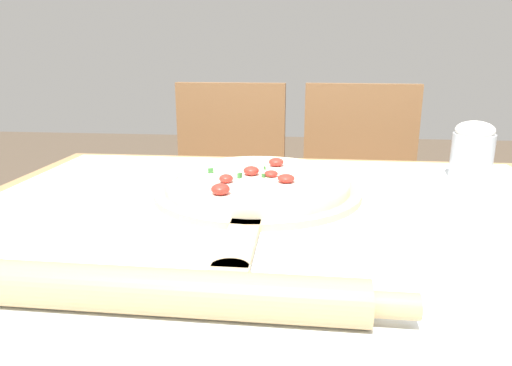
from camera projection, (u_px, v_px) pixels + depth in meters
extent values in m
cube|color=#A87F51|center=(274.00, 228.00, 0.74)|extent=(1.14, 0.92, 0.03)
cylinder|color=#A87F51|center=(100.00, 291.00, 1.28)|extent=(0.06, 0.06, 0.71)
cylinder|color=#A87F51|center=(481.00, 312.00, 1.18)|extent=(0.06, 0.06, 0.71)
cube|color=silver|center=(274.00, 218.00, 0.74)|extent=(1.06, 0.84, 0.00)
cylinder|color=#D6B784|center=(258.00, 191.00, 0.86)|extent=(0.38, 0.38, 0.01)
cube|color=#D6B784|center=(239.00, 244.00, 0.62)|extent=(0.04, 0.17, 0.01)
cylinder|color=#D6B784|center=(229.00, 272.00, 0.54)|extent=(0.05, 0.05, 0.01)
cylinder|color=beige|center=(258.00, 184.00, 0.85)|extent=(0.34, 0.34, 0.02)
torus|color=beige|center=(258.00, 180.00, 0.85)|extent=(0.34, 0.34, 0.02)
cylinder|color=white|center=(258.00, 179.00, 0.85)|extent=(0.30, 0.30, 0.00)
ellipsoid|color=red|center=(251.00, 171.00, 0.87)|extent=(0.03, 0.03, 0.02)
ellipsoid|color=red|center=(226.00, 178.00, 0.82)|extent=(0.03, 0.03, 0.02)
ellipsoid|color=red|center=(271.00, 174.00, 0.86)|extent=(0.03, 0.03, 0.01)
ellipsoid|color=red|center=(286.00, 178.00, 0.82)|extent=(0.03, 0.03, 0.02)
ellipsoid|color=red|center=(276.00, 162.00, 0.94)|extent=(0.03, 0.03, 0.02)
ellipsoid|color=red|center=(220.00, 189.00, 0.75)|extent=(0.03, 0.03, 0.02)
cube|color=#387533|center=(268.00, 176.00, 0.85)|extent=(0.00, 0.01, 0.01)
cube|color=#387533|center=(265.00, 168.00, 0.91)|extent=(0.01, 0.01, 0.01)
cube|color=#387533|center=(263.00, 176.00, 0.85)|extent=(0.01, 0.01, 0.01)
cube|color=#387533|center=(240.00, 175.00, 0.85)|extent=(0.01, 0.01, 0.01)
cube|color=#387533|center=(253.00, 172.00, 0.87)|extent=(0.01, 0.01, 0.01)
cube|color=#387533|center=(211.00, 171.00, 0.88)|extent=(0.01, 0.01, 0.01)
cylinder|color=tan|center=(172.00, 292.00, 0.46)|extent=(0.39, 0.05, 0.05)
cylinder|color=tan|center=(395.00, 305.00, 0.43)|extent=(0.05, 0.03, 0.03)
cube|color=brown|center=(222.00, 225.00, 1.50)|extent=(0.41, 0.41, 0.02)
cube|color=brown|center=(231.00, 146.00, 1.62)|extent=(0.38, 0.05, 0.44)
cylinder|color=brown|center=(164.00, 310.00, 1.43)|extent=(0.04, 0.04, 0.44)
cylinder|color=brown|center=(265.00, 317.00, 1.39)|extent=(0.04, 0.04, 0.44)
cylinder|color=brown|center=(191.00, 265.00, 1.74)|extent=(0.04, 0.04, 0.44)
cylinder|color=brown|center=(274.00, 270.00, 1.70)|extent=(0.04, 0.04, 0.44)
cube|color=brown|center=(358.00, 230.00, 1.46)|extent=(0.42, 0.42, 0.02)
cube|color=brown|center=(359.00, 149.00, 1.57)|extent=(0.38, 0.06, 0.44)
cylinder|color=brown|center=(302.00, 317.00, 1.40)|extent=(0.04, 0.04, 0.44)
cylinder|color=brown|center=(411.00, 327.00, 1.35)|extent=(0.04, 0.04, 0.44)
cylinder|color=brown|center=(308.00, 270.00, 1.70)|extent=(0.04, 0.04, 0.44)
cylinder|color=brown|center=(397.00, 277.00, 1.65)|extent=(0.04, 0.04, 0.44)
cylinder|color=#B2B7BC|center=(472.00, 156.00, 0.96)|extent=(0.08, 0.08, 0.09)
ellipsoid|color=white|center=(475.00, 130.00, 0.94)|extent=(0.08, 0.08, 0.04)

